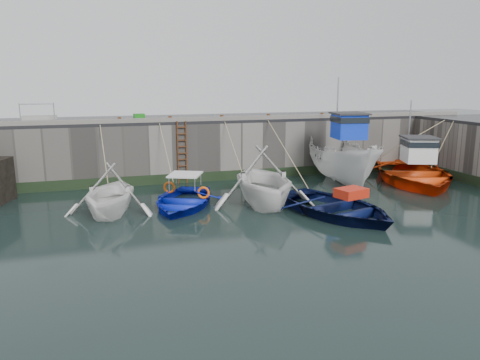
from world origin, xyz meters
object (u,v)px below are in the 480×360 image
object	(u,v)px
fish_crate	(139,116)
bollard_d	(268,116)
ladder	(182,153)
boat_far_white	(343,161)
boat_near_blue	(183,206)
bollard_e	(322,115)
boat_near_white	(111,213)
boat_near_navy	(335,215)
boat_far_orange	(413,173)
boat_near_blacktrim	(263,204)
bollard_a	(120,120)
bollard_b	(170,119)
bollard_c	(222,118)

from	to	relation	value
fish_crate	bollard_d	distance (m)	7.01
ladder	boat_far_white	world-z (taller)	boat_far_white
boat_near_blue	boat_far_white	distance (m)	9.10
boat_near_blue	bollard_e	xyz separation A→B (m)	(8.80, 4.80, 3.30)
boat_near_white	bollard_d	xyz separation A→B (m)	(8.55, 5.01, 3.30)
boat_near_navy	bollard_d	distance (m)	8.54
fish_crate	boat_far_orange	bearing A→B (deg)	-31.06
bollard_d	boat_near_blue	bearing A→B (deg)	-139.40
boat_near_blacktrim	bollard_e	xyz separation A→B (m)	(5.48, 5.54, 3.30)
boat_near_white	boat_far_white	size ratio (longest dim) A/B	0.60
boat_near_blacktrim	boat_far_orange	world-z (taller)	boat_far_orange
fish_crate	bollard_a	size ratio (longest dim) A/B	1.98
boat_near_blue	bollard_b	xyz separation A→B (m)	(0.30, 4.80, 3.30)
boat_far_white	bollard_e	world-z (taller)	boat_far_white
boat_far_orange	bollard_d	bearing A→B (deg)	171.46
boat_near_blacktrim	boat_far_orange	xyz separation A→B (m)	(8.97, 1.86, 0.49)
ladder	fish_crate	xyz separation A→B (m)	(-1.86, 2.52, 1.71)
bollard_a	bollard_c	world-z (taller)	same
fish_crate	bollard_c	distance (m)	4.61
boat_far_white	boat_far_orange	distance (m)	3.73
bollard_b	bollard_c	world-z (taller)	same
boat_near_white	boat_far_orange	size ratio (longest dim) A/B	0.50
boat_near_blacktrim	bollard_d	distance (m)	6.84
ladder	boat_near_white	xyz separation A→B (m)	(-3.75, -4.67, -1.59)
boat_near_blue	boat_far_white	world-z (taller)	boat_far_white
boat_near_blue	boat_far_orange	bearing A→B (deg)	29.24
bollard_b	bollard_e	world-z (taller)	same
bollard_a	bollard_b	world-z (taller)	same
boat_near_blacktrim	bollard_c	size ratio (longest dim) A/B	19.10
fish_crate	bollard_a	world-z (taller)	same
boat_near_blacktrim	bollard_c	xyz separation A→B (m)	(-0.32, 5.54, 3.30)
boat_near_blue	bollard_c	xyz separation A→B (m)	(3.00, 4.80, 3.30)
bollard_c	bollard_e	bearing A→B (deg)	0.00
boat_far_orange	bollard_d	world-z (taller)	boat_far_orange
boat_near_blue	bollard_b	distance (m)	5.83
boat_far_orange	bollard_e	distance (m)	5.79
ladder	fish_crate	distance (m)	3.57
bollard_b	boat_near_blacktrim	bearing A→B (deg)	-61.40
bollard_b	fish_crate	bearing A→B (deg)	121.79
boat_far_orange	fish_crate	distance (m)	14.85
boat_near_navy	boat_far_white	bearing A→B (deg)	42.99
fish_crate	bollard_d	size ratio (longest dim) A/B	1.98
bollard_e	bollard_d	bearing A→B (deg)	180.00
bollard_e	boat_far_white	bearing A→B (deg)	-90.74
boat_near_blue	boat_near_navy	bearing A→B (deg)	-5.16
boat_near_blue	boat_near_blacktrim	xyz separation A→B (m)	(3.32, -0.74, 0.00)
fish_crate	bollard_a	xyz separation A→B (m)	(-1.14, -2.19, -0.00)
bollard_a	bollard_c	size ratio (longest dim) A/B	1.00
boat_near_blacktrim	bollard_e	bearing A→B (deg)	51.19
boat_near_white	bollard_e	size ratio (longest dim) A/B	15.64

